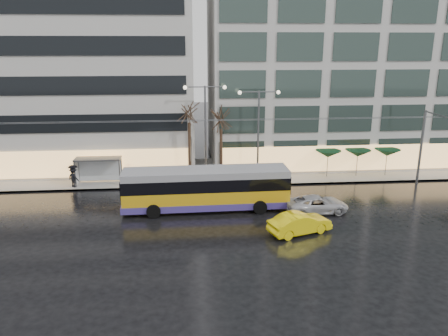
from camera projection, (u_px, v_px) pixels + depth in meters
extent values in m
plane|color=black|center=(186.00, 228.00, 31.63)|extent=(140.00, 140.00, 0.00)
cube|color=gray|center=(205.00, 172.00, 45.19)|extent=(80.00, 10.00, 0.15)
cube|color=slate|center=(207.00, 187.00, 40.45)|extent=(80.00, 0.10, 0.15)
cube|color=#BBB9B2|center=(28.00, 60.00, 45.41)|extent=(34.00, 14.00, 22.00)
cube|color=#BBB9B2|center=(356.00, 45.00, 47.94)|extent=(32.00, 14.00, 25.00)
cube|color=gold|center=(206.00, 196.00, 34.77)|extent=(13.04, 2.94, 1.62)
cube|color=#433483|center=(206.00, 202.00, 34.92)|extent=(13.09, 2.98, 0.54)
cube|color=black|center=(206.00, 182.00, 34.45)|extent=(13.06, 2.96, 0.97)
cube|color=gray|center=(206.00, 173.00, 34.24)|extent=(13.04, 2.94, 0.54)
cube|color=black|center=(287.00, 181.00, 35.15)|extent=(0.11, 2.49, 1.41)
cube|color=black|center=(122.00, 187.00, 33.83)|extent=(0.11, 2.49, 1.41)
cylinder|color=black|center=(254.00, 196.00, 36.65)|extent=(1.09, 0.40, 1.08)
cylinder|color=black|center=(260.00, 207.00, 34.06)|extent=(1.09, 0.40, 1.08)
cylinder|color=black|center=(155.00, 199.00, 35.82)|extent=(1.09, 0.40, 1.08)
cylinder|color=black|center=(154.00, 211.00, 33.23)|extent=(1.09, 0.40, 1.08)
cylinder|color=#595B60|center=(191.00, 150.00, 34.68)|extent=(0.14, 4.03, 2.85)
cylinder|color=#595B60|center=(191.00, 149.00, 35.20)|extent=(0.14, 4.03, 2.85)
cylinder|color=#595B60|center=(421.00, 148.00, 40.66)|extent=(0.24, 0.24, 7.00)
cube|color=#595B60|center=(441.00, 116.00, 37.33)|extent=(0.10, 5.00, 0.10)
cylinder|color=#595B60|center=(196.00, 121.00, 35.35)|extent=(42.00, 0.04, 0.04)
cylinder|color=#595B60|center=(196.00, 120.00, 35.83)|extent=(42.00, 0.04, 0.04)
cube|color=#595B60|center=(98.00, 159.00, 40.30)|extent=(4.20, 1.60, 0.12)
cube|color=silver|center=(100.00, 170.00, 41.31)|extent=(4.00, 0.05, 2.20)
cube|color=white|center=(76.00, 172.00, 40.47)|extent=(0.10, 1.40, 2.20)
cylinder|color=#595B60|center=(75.00, 174.00, 39.80)|extent=(0.10, 0.10, 2.40)
cylinder|color=#595B60|center=(79.00, 170.00, 41.14)|extent=(0.10, 0.10, 2.40)
cylinder|color=#595B60|center=(120.00, 173.00, 40.14)|extent=(0.10, 0.10, 2.40)
cylinder|color=#595B60|center=(122.00, 169.00, 41.48)|extent=(0.10, 0.10, 2.40)
cylinder|color=#595B60|center=(205.00, 134.00, 40.86)|extent=(0.18, 0.18, 9.00)
cylinder|color=#595B60|center=(195.00, 87.00, 39.57)|extent=(1.80, 0.10, 0.10)
cylinder|color=#595B60|center=(215.00, 87.00, 39.73)|extent=(1.80, 0.10, 0.10)
sphere|color=#FFF2CC|center=(185.00, 88.00, 39.51)|extent=(0.36, 0.36, 0.36)
sphere|color=#FFF2CC|center=(225.00, 87.00, 39.82)|extent=(0.36, 0.36, 0.36)
cylinder|color=#595B60|center=(258.00, 136.00, 41.35)|extent=(0.18, 0.18, 8.50)
cylinder|color=#595B60|center=(249.00, 92.00, 40.13)|extent=(1.80, 0.10, 0.10)
cylinder|color=#595B60|center=(269.00, 92.00, 40.29)|extent=(1.80, 0.10, 0.10)
sphere|color=#FFF2CC|center=(240.00, 93.00, 40.07)|extent=(0.36, 0.36, 0.36)
sphere|color=#FFF2CC|center=(278.00, 92.00, 40.37)|extent=(0.36, 0.36, 0.36)
cylinder|color=black|center=(190.00, 152.00, 41.40)|extent=(0.28, 0.28, 5.60)
cylinder|color=black|center=(221.00, 154.00, 41.94)|extent=(0.28, 0.28, 4.90)
cylinder|color=#595B60|center=(327.00, 166.00, 43.00)|extent=(0.06, 0.06, 2.20)
cone|color=#0E341A|center=(328.00, 154.00, 42.67)|extent=(2.50, 2.50, 0.70)
cylinder|color=#595B60|center=(357.00, 165.00, 43.25)|extent=(0.06, 0.06, 2.20)
cone|color=#0E341A|center=(358.00, 153.00, 42.92)|extent=(2.50, 2.50, 0.70)
cylinder|color=#595B60|center=(386.00, 164.00, 43.51)|extent=(0.06, 0.06, 2.20)
cone|color=#0E341A|center=(387.00, 153.00, 43.17)|extent=(2.50, 2.50, 0.70)
imported|color=yellow|center=(300.00, 223.00, 30.50)|extent=(4.79, 2.99, 1.49)
imported|color=#B8B7BC|center=(317.00, 204.00, 34.31)|extent=(4.99, 2.54, 1.35)
imported|color=black|center=(129.00, 179.00, 39.96)|extent=(0.63, 0.50, 1.51)
imported|color=#FF54BC|center=(129.00, 168.00, 39.68)|extent=(1.19, 1.20, 0.88)
imported|color=black|center=(140.00, 179.00, 40.04)|extent=(0.94, 0.92, 1.52)
imported|color=black|center=(74.00, 177.00, 39.86)|extent=(1.37, 1.24, 1.85)
imported|color=black|center=(73.00, 169.00, 39.63)|extent=(1.14, 1.14, 0.72)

